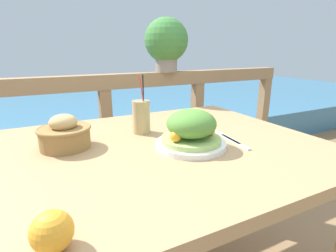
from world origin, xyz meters
TOP-DOWN VIEW (x-y plane):
  - patio_table at (0.00, 0.00)m, footprint 1.26×0.99m
  - railing_fence at (0.00, 0.76)m, footprint 2.80×0.08m
  - sea_backdrop at (0.00, 3.26)m, footprint 12.00×4.00m
  - salad_plate at (0.11, -0.07)m, footprint 0.26×0.26m
  - drink_glass at (0.01, 0.17)m, footprint 0.08×0.08m
  - bread_basket at (-0.30, 0.13)m, footprint 0.19×0.19m
  - potted_plant at (0.43, 0.76)m, footprint 0.29×0.29m
  - fork at (0.28, -0.11)m, footprint 0.03×0.18m
  - knife at (0.29, -0.05)m, footprint 0.03×0.18m
  - orange_near_basket at (-0.38, -0.40)m, footprint 0.08×0.08m

SIDE VIEW (x-z plane):
  - sea_backdrop at x=0.00m, z-range 0.00..0.34m
  - railing_fence at x=0.00m, z-range 0.19..1.14m
  - patio_table at x=0.00m, z-range 0.29..1.05m
  - fork at x=0.28m, z-range 0.76..0.76m
  - knife at x=0.29m, z-range 0.76..0.76m
  - orange_near_basket at x=-0.38m, z-range 0.76..0.83m
  - bread_basket at x=-0.30m, z-range 0.75..0.87m
  - salad_plate at x=0.11m, z-range 0.75..0.89m
  - drink_glass at x=0.01m, z-range 0.70..0.95m
  - potted_plant at x=0.43m, z-range 0.98..1.32m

